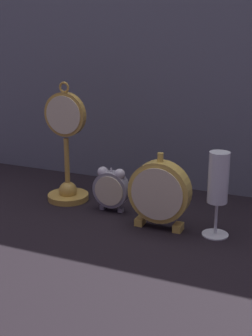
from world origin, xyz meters
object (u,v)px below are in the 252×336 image
champagne_flute (218,184)px  mantel_clock_silver (159,192)px  pocket_watch_on_stand (67,158)px  alarm_clock_twin_bell (111,187)px

champagne_flute → mantel_clock_silver: bearing=-174.3°
pocket_watch_on_stand → alarm_clock_twin_bell: bearing=-10.8°
mantel_clock_silver → champagne_flute: 0.14m
mantel_clock_silver → alarm_clock_twin_bell: bearing=160.4°
pocket_watch_on_stand → alarm_clock_twin_bell: (0.15, -0.03, -0.06)m
pocket_watch_on_stand → champagne_flute: 0.43m
pocket_watch_on_stand → alarm_clock_twin_bell: size_ratio=2.77×
pocket_watch_on_stand → mantel_clock_silver: bearing=-15.4°
alarm_clock_twin_bell → champagne_flute: champagne_flute is taller
pocket_watch_on_stand → champagne_flute: size_ratio=1.64×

